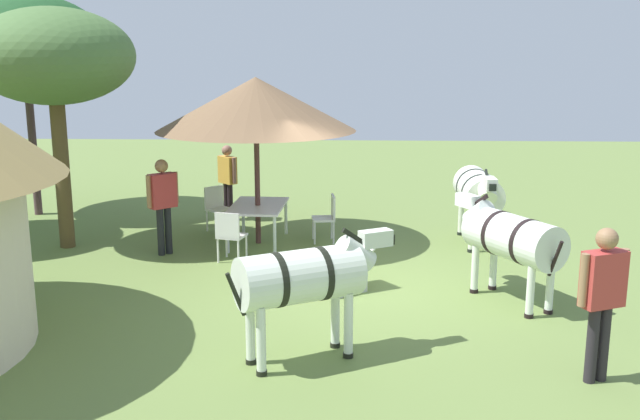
# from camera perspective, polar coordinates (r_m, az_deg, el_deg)

# --- Properties ---
(ground_plane) EXTENTS (36.00, 36.00, 0.00)m
(ground_plane) POSITION_cam_1_polar(r_m,az_deg,el_deg) (11.64, 3.13, -5.73)
(ground_plane) COLOR olive
(shade_umbrella) EXTENTS (3.69, 3.69, 3.12)m
(shade_umbrella) POSITION_cam_1_polar(r_m,az_deg,el_deg) (13.56, -5.03, 8.23)
(shade_umbrella) COLOR #502F2D
(shade_umbrella) RESTS_ON ground_plane
(patio_dining_table) EXTENTS (1.64, 1.07, 0.74)m
(patio_dining_table) POSITION_cam_1_polar(r_m,az_deg,el_deg) (13.85, -4.87, 0.10)
(patio_dining_table) COLOR silver
(patio_dining_table) RESTS_ON ground_plane
(patio_chair_near_hut) EXTENTS (0.52, 0.53, 0.90)m
(patio_chair_near_hut) POSITION_cam_1_polar(r_m,az_deg,el_deg) (12.69, -7.04, -1.80)
(patio_chair_near_hut) COLOR silver
(patio_chair_near_hut) RESTS_ON ground_plane
(patio_chair_east_end) EXTENTS (0.49, 0.47, 0.90)m
(patio_chair_east_end) POSITION_cam_1_polar(r_m,az_deg,el_deg) (13.94, 0.61, -0.39)
(patio_chair_east_end) COLOR silver
(patio_chair_east_end) RESTS_ON ground_plane
(patio_chair_near_lawn) EXTENTS (0.61, 0.61, 0.90)m
(patio_chair_near_lawn) POSITION_cam_1_polar(r_m,az_deg,el_deg) (14.92, -8.03, 0.36)
(patio_chair_near_lawn) COLOR silver
(patio_chair_near_lawn) RESTS_ON ground_plane
(guest_beside_umbrella) EXTENTS (0.48, 0.49, 1.73)m
(guest_beside_umbrella) POSITION_cam_1_polar(r_m,az_deg,el_deg) (13.26, -12.15, 0.94)
(guest_beside_umbrella) COLOR black
(guest_beside_umbrella) RESTS_ON ground_plane
(guest_behind_table) EXTENTS (0.46, 0.45, 1.62)m
(guest_behind_table) POSITION_cam_1_polar(r_m,az_deg,el_deg) (15.71, -7.22, 2.69)
(guest_behind_table) COLOR black
(guest_behind_table) RESTS_ON ground_plane
(standing_watcher) EXTENTS (0.39, 0.59, 1.77)m
(standing_watcher) POSITION_cam_1_polar(r_m,az_deg,el_deg) (8.59, 21.16, -5.88)
(standing_watcher) COLOR #252027
(standing_watcher) RESTS_ON ground_plane
(striped_lounge_chair) EXTENTS (0.90, 0.95, 0.66)m
(striped_lounge_chair) POSITION_cam_1_polar(r_m,az_deg,el_deg) (11.25, 1.85, -4.99)
(striped_lounge_chair) COLOR #CF494C
(striped_lounge_chair) RESTS_ON ground_plane
(zebra_nearest_camera) EXTENTS (2.00, 1.36, 1.51)m
(zebra_nearest_camera) POSITION_cam_1_polar(r_m,az_deg,el_deg) (10.90, 14.64, -2.10)
(zebra_nearest_camera) COLOR silver
(zebra_nearest_camera) RESTS_ON ground_plane
(zebra_by_umbrella) EXTENTS (1.28, 1.94, 1.57)m
(zebra_by_umbrella) POSITION_cam_1_polar(r_m,az_deg,el_deg) (8.57, -1.26, -5.30)
(zebra_by_umbrella) COLOR silver
(zebra_by_umbrella) RESTS_ON ground_plane
(zebra_toward_hut) EXTENTS (2.32, 0.72, 1.54)m
(zebra_toward_hut) POSITION_cam_1_polar(r_m,az_deg,el_deg) (13.97, 12.25, 1.40)
(zebra_toward_hut) COLOR silver
(zebra_toward_hut) RESTS_ON ground_plane
(acacia_tree_left_background) EXTENTS (3.35, 3.35, 4.77)m
(acacia_tree_left_background) POSITION_cam_1_polar(r_m,az_deg,el_deg) (17.11, -22.09, 12.06)
(acacia_tree_left_background) COLOR #4C353A
(acacia_tree_left_background) RESTS_ON ground_plane
(acacia_tree_right_background) EXTENTS (2.87, 2.87, 4.36)m
(acacia_tree_right_background) POSITION_cam_1_polar(r_m,az_deg,el_deg) (14.02, -20.08, 11.08)
(acacia_tree_right_background) COLOR brown
(acacia_tree_right_background) RESTS_ON ground_plane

